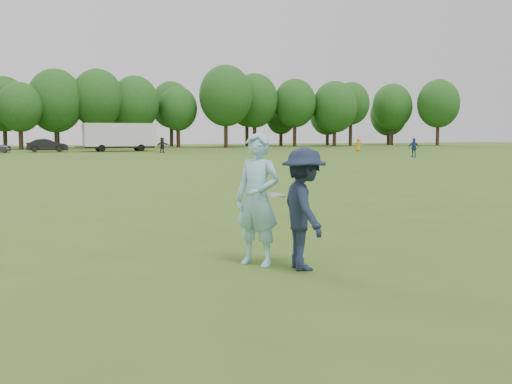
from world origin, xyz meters
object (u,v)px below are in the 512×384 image
player_far_d (162,145)px  car_f (47,145)px  player_far_b (414,148)px  field_cone (342,154)px  cargo_trailer (120,136)px  thrower (257,199)px  defender (304,209)px  player_far_c (358,145)px

player_far_d → car_f: bearing=120.8°
player_far_b → field_cone: player_far_b is taller
field_cone → cargo_trailer: size_ratio=0.03×
thrower → player_far_b: thrower is taller
thrower → player_far_d: thrower is taller
player_far_d → car_f: 13.29m
player_far_d → car_f: size_ratio=0.37×
defender → player_far_b: defender is taller
car_f → field_cone: car_f is taller
defender → player_far_d: 55.63m
thrower → player_far_c: 59.73m
player_far_c → field_cone: 12.62m
defender → player_far_c: size_ratio=1.23×
defender → player_far_d: (10.91, 54.55, -0.12)m
thrower → defender: thrower is taller
thrower → defender: size_ratio=1.12×
car_f → field_cone: size_ratio=14.64×
player_far_b → cargo_trailer: (-20.76, 26.56, 0.95)m
player_far_c → cargo_trailer: 27.27m
field_cone → cargo_trailer: bearing=129.4°
defender → cargo_trailer: (7.56, 61.25, 0.83)m
car_f → cargo_trailer: size_ratio=0.49×
thrower → car_f: (0.26, 61.15, -0.33)m
car_f → cargo_trailer: (7.85, -0.45, 1.05)m
thrower → car_f: bearing=143.4°
player_far_b → player_far_c: size_ratio=1.08×
player_far_c → player_far_d: 22.02m
player_far_b → cargo_trailer: cargo_trailer is taller
player_far_b → field_cone: (-3.74, 5.81, -0.68)m
player_far_c → cargo_trailer: (-24.95, 10.95, 1.01)m
defender → car_f: (-0.28, 61.70, -0.22)m
player_far_c → car_f: 34.73m
car_f → cargo_trailer: bearing=-92.7°
thrower → cargo_trailer: 61.24m
thrower → field_cone: thrower is taller
defender → cargo_trailer: bearing=1.8°
field_cone → cargo_trailer: cargo_trailer is taller
defender → field_cone: 47.39m
car_f → field_cone: bearing=-129.8°
player_far_b → player_far_c: player_far_b is taller
player_far_c → car_f: player_far_c is taller
player_far_c → field_cone: (-7.93, -9.80, -0.62)m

